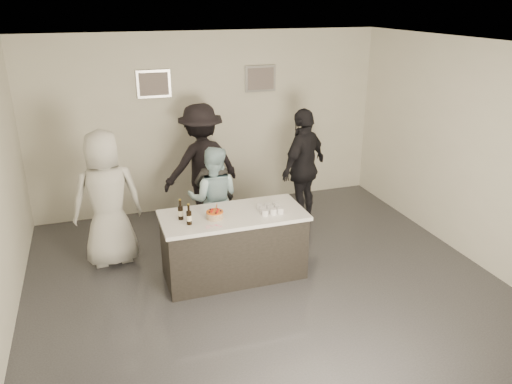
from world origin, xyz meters
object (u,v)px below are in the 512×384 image
person_guest_back (202,164)px  person_guest_left (107,199)px  person_guest_right (304,167)px  person_main_blue (214,199)px  beer_bottle_b (189,215)px  cake (215,215)px  bar_counter (234,245)px  beer_bottle_a (180,210)px  person_main_black (215,198)px

person_guest_back → person_guest_left: bearing=19.7°
person_guest_right → person_guest_back: 1.64m
person_main_blue → person_guest_left: size_ratio=0.82×
person_main_blue → person_guest_right: (1.60, 0.45, 0.17)m
person_guest_left → person_guest_back: bearing=-151.6°
beer_bottle_b → person_guest_back: person_guest_back is taller
cake → person_guest_right: (1.80, 1.37, 0.01)m
bar_counter → person_guest_back: person_guest_back is taller
beer_bottle_a → person_guest_left: size_ratio=0.14×
person_guest_back → bar_counter: bearing=76.6°
person_main_blue → person_guest_left: person_guest_left is taller
bar_counter → beer_bottle_b: bearing=-166.6°
beer_bottle_a → person_guest_back: 1.96m
bar_counter → person_guest_left: (-1.51, 0.89, 0.50)m
bar_counter → person_main_black: bearing=91.6°
person_guest_right → person_main_blue: bearing=-19.1°
cake → person_main_blue: size_ratio=0.14×
cake → person_guest_right: bearing=37.2°
person_guest_left → person_guest_back: size_ratio=0.97×
person_main_blue → beer_bottle_a: bearing=71.1°
person_guest_back → person_main_black: bearing=74.9°
beer_bottle_a → person_main_black: size_ratio=0.17×
cake → beer_bottle_a: size_ratio=0.83×
cake → bar_counter: bearing=14.6°
beer_bottle_a → person_main_black: bearing=53.2°
person_guest_right → person_guest_left: bearing=-27.2°
cake → person_guest_left: 1.58m
bar_counter → beer_bottle_b: size_ratio=7.15×
person_main_black → person_guest_left: size_ratio=0.81×
beer_bottle_a → person_main_black: (0.64, 0.86, -0.25)m
person_guest_left → person_guest_back: 1.81m
cake → person_main_blue: bearing=77.3°
cake → beer_bottle_a: 0.43m
beer_bottle_b → person_main_black: 1.21m
cake → beer_bottle_b: size_ratio=0.83×
beer_bottle_a → person_guest_left: (-0.85, 0.86, -0.08)m
beer_bottle_b → beer_bottle_a: bearing=111.2°
bar_counter → cake: (-0.26, -0.07, 0.49)m
beer_bottle_a → person_guest_left: person_guest_left is taller
person_guest_left → person_guest_back: (1.52, 0.98, 0.03)m
bar_counter → person_main_blue: (-0.05, 0.85, 0.33)m
cake → person_guest_right: person_guest_right is taller
person_guest_back → cake: bearing=69.1°
person_guest_right → person_guest_back: (-1.54, 0.57, 0.03)m
bar_counter → person_guest_back: (0.01, 1.87, 0.53)m
bar_counter → person_main_blue: bearing=93.3°
person_main_blue → person_guest_left: bearing=16.7°
cake → person_main_black: person_main_black is taller
person_guest_right → beer_bottle_b: bearing=-0.8°
person_main_blue → person_guest_back: 1.04m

